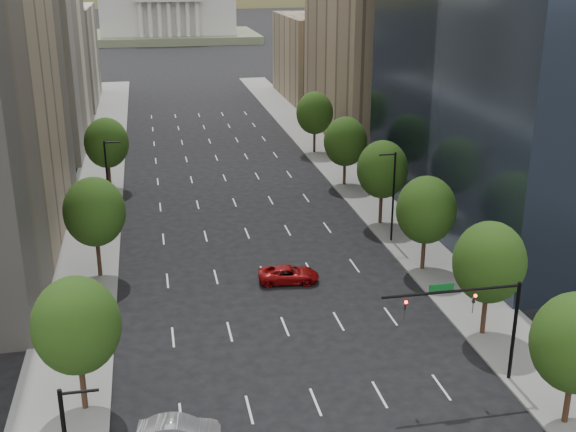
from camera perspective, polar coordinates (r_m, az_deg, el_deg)
sidewalk_left at (r=72.36m, az=-15.51°, el=-2.12°), size 6.00×200.00×0.15m
sidewalk_right at (r=76.19m, az=8.35°, el=-0.49°), size 6.00×200.00×0.15m
midrise_cream_left at (r=111.74m, az=-19.99°, el=14.11°), size 14.00×30.00×35.00m
filler_left at (r=145.15m, az=-17.83°, el=11.96°), size 14.00×26.00×18.00m
parking_tan_right at (r=113.13m, az=6.58°, el=13.89°), size 14.00×30.00×30.00m
filler_right at (r=145.50m, az=2.48°, el=12.47°), size 14.00×26.00×16.00m
tree_right_0 at (r=44.73m, az=21.84°, el=-9.31°), size 5.20×5.20×8.39m
tree_right_1 at (r=53.08m, az=15.63°, el=-3.55°), size 5.20×5.20×8.75m
tree_right_2 at (r=63.30m, az=10.87°, el=0.47°), size 5.20×5.20×8.61m
tree_right_3 at (r=73.93m, az=7.47°, el=3.67°), size 5.20×5.20×8.89m
tree_right_4 at (r=86.97m, az=4.55°, el=5.89°), size 5.20×5.20×8.46m
tree_right_5 at (r=102.02m, az=2.13°, el=8.14°), size 5.20×5.20×8.75m
tree_left_0 at (r=44.43m, az=-16.39°, el=-8.32°), size 5.20×5.20×8.75m
tree_left_1 at (r=62.75m, az=-15.06°, el=0.31°), size 5.20×5.20×8.97m
tree_left_2 at (r=87.79m, az=-14.16°, el=5.63°), size 5.20×5.20×8.68m
streetlight_rn at (r=69.54m, az=8.29°, el=1.70°), size 1.70×0.20×9.00m
streetlight_ln at (r=75.42m, az=-14.05°, el=2.73°), size 1.70×0.20×9.00m
traffic_signal at (r=47.00m, az=14.97°, el=-7.37°), size 9.12×0.40×7.38m
capitol at (r=257.74m, az=-9.53°, el=15.45°), size 60.00×40.00×35.20m
foothills at (r=611.59m, az=-7.27°, el=13.43°), size 720.00×413.00×263.00m
car_silver at (r=43.00m, az=-8.63°, el=-16.50°), size 4.85×2.21×1.54m
car_red_far at (r=61.51m, az=0.05°, el=-4.63°), size 5.40×2.94×1.44m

